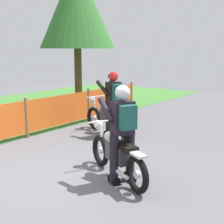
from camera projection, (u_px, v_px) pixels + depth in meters
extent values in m
cube|color=#5B5B60|center=(61.00, 176.00, 5.75)|extent=(24.00, 24.00, 0.02)
cylinder|color=olive|center=(27.00, 118.00, 8.09)|extent=(0.08, 0.08, 1.05)
cylinder|color=olive|center=(89.00, 105.00, 9.90)|extent=(0.08, 0.08, 1.05)
cylinder|color=olive|center=(131.00, 96.00, 11.71)|extent=(0.08, 0.08, 1.05)
cube|color=orange|center=(61.00, 110.00, 8.99)|extent=(2.27, 0.02, 0.85)
cube|color=orange|center=(112.00, 100.00, 10.80)|extent=(2.27, 0.02, 0.85)
cylinder|color=brown|center=(78.00, 78.00, 12.19)|extent=(0.28, 0.28, 2.26)
cone|color=#33702D|center=(77.00, 5.00, 11.65)|extent=(2.83, 2.83, 3.14)
torus|color=black|center=(94.00, 118.00, 9.05)|extent=(0.26, 0.64, 0.63)
cylinder|color=silver|center=(94.00, 118.00, 9.05)|extent=(0.09, 0.15, 0.14)
torus|color=black|center=(126.00, 127.00, 7.98)|extent=(0.26, 0.64, 0.63)
cylinder|color=silver|center=(126.00, 127.00, 7.98)|extent=(0.09, 0.15, 0.14)
cube|color=#38383D|center=(110.00, 116.00, 8.44)|extent=(0.37, 0.63, 0.32)
ellipsoid|color=#B7B7C1|center=(105.00, 107.00, 8.57)|extent=(0.35, 0.56, 0.22)
cube|color=black|center=(116.00, 111.00, 8.21)|extent=(0.34, 0.59, 0.10)
cube|color=silver|center=(126.00, 114.00, 7.91)|extent=(0.24, 0.38, 0.04)
cylinder|color=silver|center=(95.00, 108.00, 8.95)|extent=(0.11, 0.24, 0.56)
sphere|color=white|center=(92.00, 100.00, 9.02)|extent=(0.22, 0.22, 0.18)
cylinder|color=silver|center=(96.00, 97.00, 8.85)|extent=(0.59, 0.17, 0.03)
cylinder|color=silver|center=(113.00, 128.00, 8.17)|extent=(0.20, 0.55, 0.07)
torus|color=black|center=(101.00, 151.00, 6.19)|extent=(0.35, 0.61, 0.62)
cylinder|color=silver|center=(101.00, 151.00, 6.19)|extent=(0.11, 0.15, 0.14)
torus|color=black|center=(137.00, 175.00, 5.01)|extent=(0.35, 0.61, 0.62)
cylinder|color=silver|center=(137.00, 175.00, 5.01)|extent=(0.11, 0.15, 0.14)
cube|color=#38383D|center=(118.00, 153.00, 5.52)|extent=(0.45, 0.62, 0.31)
ellipsoid|color=#B7B7C1|center=(112.00, 138.00, 5.67)|extent=(0.42, 0.55, 0.21)
cube|color=black|center=(125.00, 146.00, 5.28)|extent=(0.42, 0.58, 0.10)
cube|color=silver|center=(137.00, 154.00, 4.94)|extent=(0.28, 0.38, 0.04)
cylinder|color=silver|center=(102.00, 137.00, 6.08)|extent=(0.14, 0.23, 0.55)
sphere|color=white|center=(98.00, 125.00, 6.17)|extent=(0.23, 0.23, 0.17)
cylinder|color=silver|center=(102.00, 121.00, 5.98)|extent=(0.54, 0.27, 0.03)
cylinder|color=silver|center=(119.00, 173.00, 5.26)|extent=(0.28, 0.51, 0.07)
cylinder|color=black|center=(109.00, 120.00, 8.24)|extent=(0.18, 0.18, 0.86)
cube|color=black|center=(109.00, 134.00, 8.32)|extent=(0.17, 0.28, 0.12)
cylinder|color=black|center=(118.00, 119.00, 8.43)|extent=(0.18, 0.18, 0.86)
cube|color=black|center=(118.00, 132.00, 8.51)|extent=(0.17, 0.28, 0.12)
cube|color=black|center=(113.00, 93.00, 8.20)|extent=(0.41, 0.32, 0.56)
cylinder|color=black|center=(102.00, 88.00, 8.18)|extent=(0.21, 0.49, 0.38)
cylinder|color=black|center=(116.00, 87.00, 8.44)|extent=(0.21, 0.49, 0.38)
sphere|color=red|center=(113.00, 76.00, 8.11)|extent=(0.30, 0.30, 0.25)
cube|color=black|center=(111.00, 76.00, 8.19)|extent=(0.18, 0.07, 0.08)
cube|color=#194C47|center=(118.00, 92.00, 8.06)|extent=(0.31, 0.22, 0.40)
cylinder|color=black|center=(114.00, 160.00, 5.34)|extent=(0.20, 0.20, 0.86)
cube|color=black|center=(114.00, 180.00, 5.41)|extent=(0.21, 0.28, 0.12)
cylinder|color=black|center=(130.00, 157.00, 5.48)|extent=(0.20, 0.20, 0.86)
cube|color=black|center=(130.00, 177.00, 5.55)|extent=(0.21, 0.28, 0.12)
cube|color=black|center=(122.00, 118.00, 5.27)|extent=(0.43, 0.37, 0.56)
cylinder|color=black|center=(106.00, 110.00, 5.30)|extent=(0.29, 0.48, 0.38)
cylinder|color=black|center=(128.00, 108.00, 5.50)|extent=(0.29, 0.48, 0.38)
sphere|color=silver|center=(123.00, 92.00, 5.18)|extent=(0.33, 0.33, 0.25)
cube|color=black|center=(120.00, 92.00, 5.27)|extent=(0.18, 0.10, 0.08)
cube|color=#194C47|center=(128.00, 117.00, 5.11)|extent=(0.32, 0.26, 0.40)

